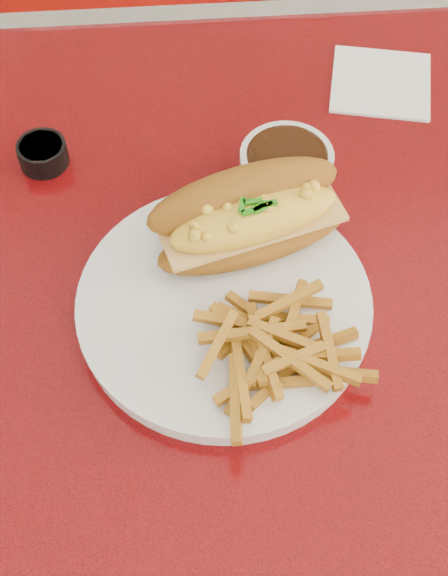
{
  "coord_description": "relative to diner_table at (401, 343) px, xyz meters",
  "views": [
    {
      "loc": [
        -0.24,
        -0.45,
        1.41
      ],
      "look_at": [
        -0.21,
        -0.04,
        0.81
      ],
      "focal_mm": 50.0,
      "sensor_mm": 36.0,
      "label": 1
    }
  ],
  "objects": [
    {
      "name": "mac_hoagie",
      "position": [
        -0.18,
        0.02,
        0.22
      ],
      "size": [
        0.21,
        0.14,
        0.08
      ],
      "rotation": [
        0.0,
        0.0,
        0.28
      ],
      "color": "#945B17",
      "rests_on": "dinner_plate"
    },
    {
      "name": "gravy_ramekin",
      "position": [
        -0.13,
        0.1,
        0.19
      ],
      "size": [
        0.1,
        0.1,
        0.05
      ],
      "rotation": [
        0.0,
        0.0,
        -0.02
      ],
      "color": "silver",
      "rests_on": "diner_table"
    },
    {
      "name": "ground",
      "position": [
        0.0,
        0.0,
        -0.61
      ],
      "size": [
        8.0,
        8.0,
        0.0
      ],
      "primitive_type": "plane",
      "color": "beige",
      "rests_on": "ground"
    },
    {
      "name": "sauce_cup_left",
      "position": [
        -0.39,
        0.16,
        0.18
      ],
      "size": [
        0.06,
        0.06,
        0.03
      ],
      "rotation": [
        0.0,
        0.0,
        -0.22
      ],
      "color": "black",
      "rests_on": "diner_table"
    },
    {
      "name": "fries_pile",
      "position": [
        -0.17,
        -0.1,
        0.2
      ],
      "size": [
        0.14,
        0.13,
        0.03
      ],
      "primitive_type": null,
      "rotation": [
        0.0,
        0.0,
        0.24
      ],
      "color": "orange",
      "rests_on": "dinner_plate"
    },
    {
      "name": "paper_napkin",
      "position": [
        -0.0,
        0.26,
        0.16
      ],
      "size": [
        0.13,
        0.13,
        0.0
      ],
      "primitive_type": "cube",
      "rotation": [
        0.0,
        0.0,
        -0.22
      ],
      "color": "white",
      "rests_on": "diner_table"
    },
    {
      "name": "diner_table",
      "position": [
        0.0,
        0.0,
        0.0
      ],
      "size": [
        1.23,
        0.83,
        0.77
      ],
      "color": "red",
      "rests_on": "ground"
    },
    {
      "name": "dinner_plate",
      "position": [
        -0.21,
        -0.04,
        0.17
      ],
      "size": [
        0.35,
        0.35,
        0.02
      ],
      "rotation": [
        0.0,
        0.0,
        -0.33
      ],
      "color": "silver",
      "rests_on": "diner_table"
    },
    {
      "name": "fork",
      "position": [
        -0.14,
        -0.02,
        0.18
      ],
      "size": [
        0.03,
        0.14,
        0.0
      ],
      "rotation": [
        0.0,
        0.0,
        1.69
      ],
      "color": "silver",
      "rests_on": "dinner_plate"
    },
    {
      "name": "booth_bench_far",
      "position": [
        0.0,
        0.81,
        -0.32
      ],
      "size": [
        1.2,
        0.51,
        0.9
      ],
      "color": "maroon",
      "rests_on": "ground"
    }
  ]
}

